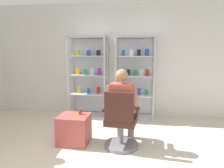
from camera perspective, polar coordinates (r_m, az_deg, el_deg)
name	(u,v)px	position (r m, az deg, el deg)	size (l,w,h in m)	color
back_wall	(113,60)	(5.11, 0.27, 6.66)	(6.00, 0.10, 2.70)	silver
display_cabinet_left	(89,76)	(5.02, -6.33, 2.14)	(0.90, 0.45, 1.90)	#B7B7BC
display_cabinet_right	(135,77)	(4.86, 6.32, 1.93)	(0.90, 0.45, 1.90)	#B7B7BC
office_chair	(121,125)	(3.39, 2.42, -11.21)	(0.59, 0.56, 0.96)	slate
seated_shopkeeper	(123,103)	(3.44, 2.98, -5.31)	(0.51, 0.59, 1.29)	slate
storage_crate	(74,129)	(3.69, -10.35, -12.11)	(0.50, 0.47, 0.49)	#B24C47
tea_glass	(80,111)	(3.64, -8.76, -7.39)	(0.06, 0.06, 0.11)	brown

